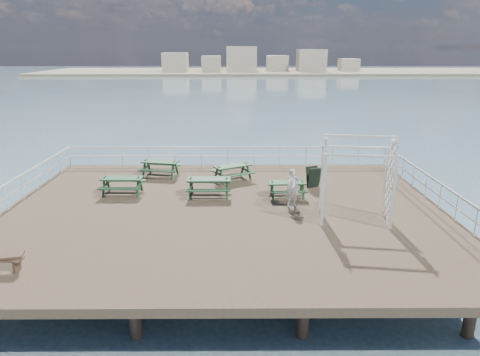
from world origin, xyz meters
name	(u,v)px	position (x,y,z in m)	size (l,w,h in m)	color
ground	(224,213)	(0.00, 0.00, -0.15)	(18.00, 14.00, 0.30)	brown
sea_backdrop	(272,69)	(12.54, 134.07, -0.51)	(300.00, 300.00, 9.20)	#466275
railing	(224,171)	(-0.07, 2.57, 0.87)	(17.77, 13.76, 1.10)	silver
picnic_table_a	(160,165)	(-3.43, 4.80, 0.57)	(2.09, 1.81, 0.89)	#14371A
picnic_table_b	(209,183)	(-0.72, 1.63, 0.59)	(1.91, 1.54, 0.93)	#14371A
picnic_table_c	(233,169)	(0.31, 4.01, 0.57)	(2.31, 2.18, 0.89)	#14371A
picnic_table_d	(122,182)	(-4.65, 1.94, 0.57)	(1.84, 1.50, 0.88)	#14371A
picnic_table_e	(287,186)	(2.75, 1.52, 0.50)	(1.66, 1.36, 0.78)	#14371A
trellis_arbor	(356,184)	(5.00, -1.20, 1.48)	(2.84, 1.78, 3.33)	silver
sandwich_board	(313,178)	(4.14, 2.82, 0.50)	(0.74, 0.65, 1.02)	black
person	(293,188)	(2.83, 0.26, 0.81)	(0.59, 0.39, 1.63)	white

